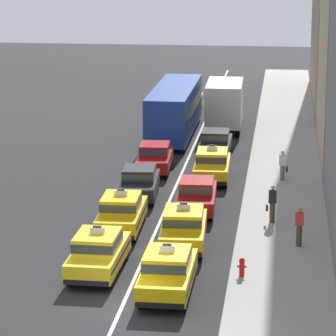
{
  "coord_description": "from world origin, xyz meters",
  "views": [
    {
      "loc": [
        5.53,
        -31.12,
        12.96
      ],
      "look_at": [
        -0.25,
        15.56,
        1.3
      ],
      "focal_mm": 102.69,
      "sensor_mm": 36.0,
      "label": 1
    }
  ],
  "objects_px": {
    "taxi_right_nearest": "(167,271)",
    "sedan_right_fifth": "(215,142)",
    "sedan_left_fourth": "(155,156)",
    "fire_hydrant": "(242,266)",
    "pedestrian_mid_block": "(299,227)",
    "sedan_left_third": "(139,181)",
    "taxi_right_fourth": "(212,164)",
    "bus_left_fifth": "(175,108)",
    "sedan_right_third": "(197,194)",
    "box_truck_right_sixth": "(225,103)",
    "taxi_left_second": "(121,212)",
    "pedestrian_by_storefront": "(272,204)",
    "taxi_right_second": "(184,227)",
    "taxi_left_sixth": "(189,99)",
    "pedestrian_near_crosswalk": "(283,165)",
    "taxi_left_nearest": "(98,252)"
  },
  "relations": [
    {
      "from": "taxi_left_second",
      "to": "taxi_left_sixth",
      "type": "xyz_separation_m",
      "value": [
        -0.03,
        29.32,
        0.0
      ]
    },
    {
      "from": "pedestrian_mid_block",
      "to": "sedan_right_fifth",
      "type": "bearing_deg",
      "value": 106.01
    },
    {
      "from": "sedan_left_fourth",
      "to": "taxi_right_nearest",
      "type": "relative_size",
      "value": 0.96
    },
    {
      "from": "taxi_right_nearest",
      "to": "box_truck_right_sixth",
      "type": "distance_m",
      "value": 30.42
    },
    {
      "from": "sedan_right_fifth",
      "to": "box_truck_right_sixth",
      "type": "distance_m",
      "value": 8.25
    },
    {
      "from": "pedestrian_by_storefront",
      "to": "taxi_right_fourth",
      "type": "bearing_deg",
      "value": 113.19
    },
    {
      "from": "bus_left_fifth",
      "to": "pedestrian_near_crosswalk",
      "type": "bearing_deg",
      "value": -57.95
    },
    {
      "from": "pedestrian_near_crosswalk",
      "to": "sedan_right_third",
      "type": "bearing_deg",
      "value": -124.03
    },
    {
      "from": "fire_hydrant",
      "to": "bus_left_fifth",
      "type": "bearing_deg",
      "value": 102.18
    },
    {
      "from": "sedan_right_fifth",
      "to": "box_truck_right_sixth",
      "type": "relative_size",
      "value": 0.61
    },
    {
      "from": "taxi_right_nearest",
      "to": "pedestrian_near_crosswalk",
      "type": "bearing_deg",
      "value": 76.29
    },
    {
      "from": "taxi_left_sixth",
      "to": "pedestrian_near_crosswalk",
      "type": "height_order",
      "value": "taxi_left_sixth"
    },
    {
      "from": "box_truck_right_sixth",
      "to": "fire_hydrant",
      "type": "bearing_deg",
      "value": -84.92
    },
    {
      "from": "sedan_left_fourth",
      "to": "bus_left_fifth",
      "type": "bearing_deg",
      "value": 90.16
    },
    {
      "from": "sedan_left_fourth",
      "to": "box_truck_right_sixth",
      "type": "height_order",
      "value": "box_truck_right_sixth"
    },
    {
      "from": "pedestrian_mid_block",
      "to": "fire_hydrant",
      "type": "xyz_separation_m",
      "value": [
        -2.19,
        -3.88,
        -0.44
      ]
    },
    {
      "from": "taxi_left_second",
      "to": "bus_left_fifth",
      "type": "height_order",
      "value": "bus_left_fifth"
    },
    {
      "from": "bus_left_fifth",
      "to": "taxi_right_second",
      "type": "distance_m",
      "value": 22.66
    },
    {
      "from": "taxi_left_nearest",
      "to": "taxi_right_fourth",
      "type": "bearing_deg",
      "value": 77.6
    },
    {
      "from": "sedan_left_fourth",
      "to": "taxi_right_second",
      "type": "height_order",
      "value": "taxi_right_second"
    },
    {
      "from": "sedan_left_fourth",
      "to": "pedestrian_by_storefront",
      "type": "bearing_deg",
      "value": -54.66
    },
    {
      "from": "sedan_left_third",
      "to": "sedan_right_fifth",
      "type": "relative_size",
      "value": 1.02
    },
    {
      "from": "taxi_right_nearest",
      "to": "box_truck_right_sixth",
      "type": "relative_size",
      "value": 0.65
    },
    {
      "from": "taxi_right_fourth",
      "to": "sedan_right_fifth",
      "type": "relative_size",
      "value": 1.07
    },
    {
      "from": "sedan_left_fourth",
      "to": "pedestrian_by_storefront",
      "type": "distance_m",
      "value": 11.43
    },
    {
      "from": "taxi_left_sixth",
      "to": "sedan_right_fifth",
      "type": "distance_m",
      "value": 14.7
    },
    {
      "from": "taxi_right_nearest",
      "to": "pedestrian_mid_block",
      "type": "xyz_separation_m",
      "value": [
        4.82,
        5.67,
        0.11
      ]
    },
    {
      "from": "sedan_left_third",
      "to": "taxi_right_second",
      "type": "xyz_separation_m",
      "value": [
        3.0,
        -7.3,
        0.03
      ]
    },
    {
      "from": "taxi_left_second",
      "to": "taxi_right_nearest",
      "type": "height_order",
      "value": "same"
    },
    {
      "from": "taxi_left_nearest",
      "to": "sedan_right_third",
      "type": "xyz_separation_m",
      "value": [
        2.99,
        8.87,
        -0.03
      ]
    },
    {
      "from": "box_truck_right_sixth",
      "to": "taxi_left_sixth",
      "type": "bearing_deg",
      "value": 116.42
    },
    {
      "from": "box_truck_right_sixth",
      "to": "sedan_left_fourth",
      "type": "bearing_deg",
      "value": -104.09
    },
    {
      "from": "taxi_right_nearest",
      "to": "taxi_right_fourth",
      "type": "height_order",
      "value": "same"
    },
    {
      "from": "taxi_right_second",
      "to": "fire_hydrant",
      "type": "height_order",
      "value": "taxi_right_second"
    },
    {
      "from": "box_truck_right_sixth",
      "to": "pedestrian_by_storefront",
      "type": "xyz_separation_m",
      "value": [
        3.55,
        -21.51,
        -0.75
      ]
    },
    {
      "from": "taxi_left_sixth",
      "to": "taxi_right_fourth",
      "type": "distance_m",
      "value": 20.21
    },
    {
      "from": "bus_left_fifth",
      "to": "sedan_right_third",
      "type": "height_order",
      "value": "bus_left_fifth"
    },
    {
      "from": "taxi_left_sixth",
      "to": "taxi_left_nearest",
      "type": "bearing_deg",
      "value": -89.92
    },
    {
      "from": "box_truck_right_sixth",
      "to": "taxi_right_second",
      "type": "bearing_deg",
      "value": -90.19
    },
    {
      "from": "taxi_left_sixth",
      "to": "taxi_right_nearest",
      "type": "bearing_deg",
      "value": -85.34
    },
    {
      "from": "taxi_right_nearest",
      "to": "sedan_right_fifth",
      "type": "bearing_deg",
      "value": 89.79
    },
    {
      "from": "taxi_left_nearest",
      "to": "sedan_right_third",
      "type": "bearing_deg",
      "value": 71.37
    },
    {
      "from": "sedan_left_fourth",
      "to": "fire_hydrant",
      "type": "xyz_separation_m",
      "value": [
        5.6,
        -16.42,
        -0.3
      ]
    },
    {
      "from": "sedan_left_third",
      "to": "sedan_left_fourth",
      "type": "xyz_separation_m",
      "value": [
        0.02,
        5.49,
        0.0
      ]
    },
    {
      "from": "sedan_right_third",
      "to": "sedan_right_fifth",
      "type": "height_order",
      "value": "same"
    },
    {
      "from": "sedan_left_third",
      "to": "taxi_right_fourth",
      "type": "xyz_separation_m",
      "value": [
        3.32,
        3.91,
        0.03
      ]
    },
    {
      "from": "sedan_left_third",
      "to": "sedan_right_fifth",
      "type": "height_order",
      "value": "same"
    },
    {
      "from": "taxi_left_nearest",
      "to": "pedestrian_mid_block",
      "type": "xyz_separation_m",
      "value": [
        7.75,
        3.85,
        0.11
      ]
    },
    {
      "from": "taxi_right_nearest",
      "to": "box_truck_right_sixth",
      "type": "height_order",
      "value": "box_truck_right_sixth"
    },
    {
      "from": "taxi_left_second",
      "to": "pedestrian_by_storefront",
      "type": "relative_size",
      "value": 2.64
    }
  ]
}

